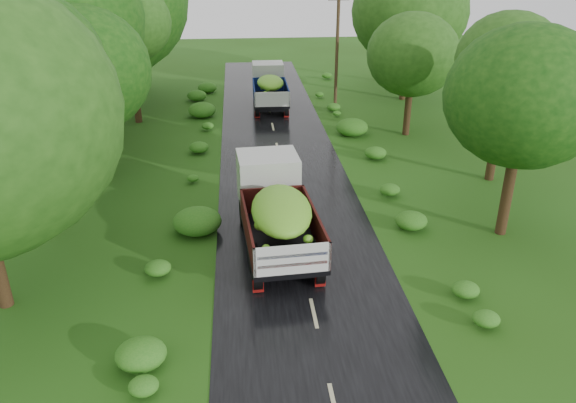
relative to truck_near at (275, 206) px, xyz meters
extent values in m
cube|color=black|center=(0.90, -3.65, -1.69)|extent=(6.50, 80.00, 0.02)
cube|color=#BFB78C|center=(0.90, -4.65, -1.67)|extent=(0.12, 1.60, 0.00)
cube|color=#BFB78C|center=(0.90, -0.65, -1.67)|extent=(0.12, 1.60, 0.00)
cube|color=#BFB78C|center=(0.90, 3.35, -1.67)|extent=(0.12, 1.60, 0.00)
cube|color=#BFB78C|center=(0.90, 7.35, -1.67)|extent=(0.12, 1.60, 0.00)
cube|color=#BFB78C|center=(0.90, 11.35, -1.67)|extent=(0.12, 1.60, 0.00)
cube|color=#BFB78C|center=(0.90, 15.35, -1.67)|extent=(0.12, 1.60, 0.00)
cube|color=#BFB78C|center=(0.90, 19.35, -1.67)|extent=(0.12, 1.60, 0.00)
cube|color=#BFB78C|center=(0.90, 23.35, -1.67)|extent=(0.12, 1.60, 0.00)
cube|color=#BFB78C|center=(0.90, 27.35, -1.67)|extent=(0.12, 1.60, 0.00)
cube|color=#BFB78C|center=(0.90, 31.35, -1.67)|extent=(0.12, 1.60, 0.00)
cube|color=black|center=(0.03, -0.35, -0.97)|extent=(2.37, 6.40, 0.31)
cylinder|color=black|center=(-1.22, 1.84, -1.14)|extent=(0.39, 1.13, 1.11)
cylinder|color=black|center=(0.94, 2.00, -1.14)|extent=(0.39, 1.13, 1.11)
cylinder|color=black|center=(-0.95, -1.86, -1.14)|extent=(0.39, 1.13, 1.11)
cylinder|color=black|center=(1.21, -1.70, -1.14)|extent=(0.39, 1.13, 1.11)
cylinder|color=black|center=(-0.87, -2.99, -1.14)|extent=(0.39, 1.13, 1.11)
cylinder|color=black|center=(1.29, -2.84, -1.14)|extent=(0.39, 1.13, 1.11)
cube|color=maroon|center=(-0.84, -3.37, -1.38)|extent=(0.38, 0.07, 0.50)
cube|color=maroon|center=(1.32, -3.21, -1.38)|extent=(0.38, 0.07, 0.50)
cube|color=silver|center=(-0.16, 2.15, 0.24)|extent=(2.61, 2.29, 2.12)
cube|color=black|center=(0.11, -1.52, -0.73)|extent=(2.90, 4.97, 0.18)
cube|color=#44140C|center=(-1.12, -1.61, -0.11)|extent=(0.44, 4.79, 1.06)
cube|color=#44140C|center=(1.34, -1.43, -0.11)|extent=(0.44, 4.79, 1.06)
cube|color=#44140C|center=(-0.06, 0.82, -0.11)|extent=(2.56, 0.28, 1.06)
cube|color=silver|center=(0.28, -3.87, -0.11)|extent=(2.56, 0.28, 1.06)
ellipsoid|color=#45971B|center=(0.11, -1.52, 0.56)|extent=(2.44, 4.17, 1.11)
cube|color=black|center=(1.00, 19.92, -1.03)|extent=(1.81, 5.76, 0.29)
cylinder|color=black|center=(0.02, 22.02, -1.19)|extent=(0.29, 1.02, 1.02)
cylinder|color=black|center=(2.00, 22.01, -1.19)|extent=(0.29, 1.02, 1.02)
cylinder|color=black|center=(0.00, 18.63, -1.19)|extent=(0.29, 1.02, 1.02)
cylinder|color=black|center=(1.98, 18.61, -1.19)|extent=(0.29, 1.02, 1.02)
cylinder|color=black|center=(-0.01, 17.58, -1.19)|extent=(0.29, 1.02, 1.02)
cylinder|color=black|center=(1.97, 17.56, -1.19)|extent=(0.29, 1.02, 1.02)
cube|color=maroon|center=(-0.02, 17.23, -1.41)|extent=(0.35, 0.04, 0.46)
cube|color=maroon|center=(1.96, 17.22, -1.41)|extent=(0.35, 0.04, 0.46)
cube|color=silver|center=(1.02, 22.22, 0.08)|extent=(2.27, 1.96, 1.94)
cube|color=black|center=(0.99, 18.85, -0.81)|extent=(2.38, 4.41, 0.16)
cube|color=navy|center=(-0.15, 18.86, -0.24)|extent=(0.12, 4.39, 0.97)
cube|color=navy|center=(2.12, 18.84, -0.24)|extent=(0.12, 4.39, 0.97)
cube|color=navy|center=(1.01, 21.01, -0.24)|extent=(2.35, 0.10, 0.97)
cube|color=silver|center=(0.97, 16.70, -0.24)|extent=(2.35, 0.10, 0.97)
ellipsoid|color=#45971B|center=(0.99, 18.85, 0.37)|extent=(2.00, 3.70, 1.02)
cylinder|color=#382616|center=(5.56, 18.93, 2.31)|extent=(0.23, 0.23, 8.02)
cube|color=#382616|center=(5.56, 18.93, 5.72)|extent=(1.41, 0.13, 0.10)
cylinder|color=black|center=(-9.45, 2.00, 2.11)|extent=(0.46, 0.46, 7.62)
ellipsoid|color=#0F3F0C|center=(-9.45, 2.00, 5.01)|extent=(3.67, 3.67, 3.30)
cylinder|color=black|center=(-8.61, 7.63, 1.40)|extent=(0.43, 0.43, 6.19)
ellipsoid|color=#0F3F0C|center=(-8.61, 7.63, 3.75)|extent=(3.66, 3.66, 3.29)
cylinder|color=black|center=(-11.12, 12.33, 2.46)|extent=(0.48, 0.48, 8.31)
ellipsoid|color=#0F3F0C|center=(-11.12, 12.33, 5.62)|extent=(4.52, 4.52, 4.07)
cylinder|color=black|center=(-7.88, 17.24, 1.93)|extent=(0.45, 0.45, 7.25)
ellipsoid|color=#0F3F0C|center=(-7.88, 17.24, 4.68)|extent=(3.29, 3.29, 2.96)
cylinder|color=black|center=(-10.03, 21.40, 2.41)|extent=(0.48, 0.48, 8.21)
ellipsoid|color=#0F3F0C|center=(-10.03, 21.40, 5.53)|extent=(4.76, 4.76, 4.28)
cylinder|color=black|center=(-8.60, 26.38, 2.00)|extent=(0.46, 0.46, 7.39)
ellipsoid|color=#0F3F0C|center=(-8.60, 26.38, 4.81)|extent=(3.54, 3.54, 3.19)
cylinder|color=black|center=(9.31, 0.12, 1.55)|extent=(0.44, 0.44, 6.50)
ellipsoid|color=#1F4A12|center=(9.31, 0.12, 4.02)|extent=(3.45, 3.45, 3.10)
cylinder|color=black|center=(11.23, 5.69, 1.71)|extent=(0.44, 0.44, 6.81)
ellipsoid|color=#1F4A12|center=(11.23, 5.69, 4.30)|extent=(3.11, 3.11, 2.80)
cylinder|color=black|center=(9.02, 13.08, 1.08)|extent=(0.41, 0.41, 5.55)
ellipsoid|color=#1F4A12|center=(9.02, 13.08, 3.19)|extent=(3.29, 3.29, 2.96)
cylinder|color=black|center=(11.13, 21.40, 1.88)|extent=(0.45, 0.45, 7.15)
ellipsoid|color=#1F4A12|center=(11.13, 21.40, 4.60)|extent=(4.07, 4.07, 3.67)
cylinder|color=black|center=(10.94, 27.50, 1.54)|extent=(0.44, 0.44, 6.47)
ellipsoid|color=#1F4A12|center=(10.94, 27.50, 4.00)|extent=(2.95, 2.95, 2.66)
camera|label=1|loc=(-1.29, -19.44, 9.32)|focal=35.00mm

